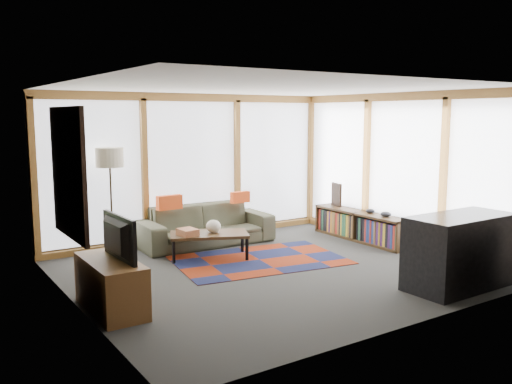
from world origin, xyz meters
TOP-DOWN VIEW (x-y plane):
  - ground at (0.00, 0.00)m, footprint 5.50×5.50m
  - room_envelope at (0.49, 0.56)m, footprint 5.52×5.02m
  - rug at (0.17, 0.57)m, footprint 2.78×2.02m
  - sofa at (-0.02, 1.95)m, footprint 2.35×0.97m
  - pillow_left at (-0.69, 1.96)m, footprint 0.43×0.14m
  - pillow_right at (0.65, 1.91)m, footprint 0.36×0.12m
  - floor_lamp at (-1.63, 2.07)m, footprint 0.43×0.43m
  - coffee_table at (-0.41, 1.11)m, footprint 1.33×1.03m
  - book_stack at (-0.76, 1.15)m, footprint 0.27×0.32m
  - vase at (-0.34, 1.10)m, footprint 0.28×0.28m
  - bookshelf at (2.43, 0.69)m, footprint 0.38×2.07m
  - bowl_a at (2.44, 0.11)m, footprint 0.20×0.20m
  - bowl_b at (2.48, 0.50)m, footprint 0.19×0.19m
  - shelf_picture at (2.50, 1.41)m, footprint 0.12×0.33m
  - tv_console at (-2.45, -0.30)m, footprint 0.50×1.19m
  - television at (-2.43, -0.32)m, footprint 0.15×0.89m
  - bar_counter at (1.61, -1.96)m, footprint 1.51×0.71m

SIDE VIEW (x-z plane):
  - ground at x=0.00m, z-range 0.00..0.00m
  - rug at x=0.17m, z-range 0.00..0.01m
  - coffee_table at x=-0.41m, z-range 0.00..0.40m
  - bookshelf at x=2.43m, z-range 0.00..0.52m
  - tv_console at x=-2.45m, z-range 0.00..0.60m
  - sofa at x=-0.02m, z-range 0.00..0.68m
  - book_stack at x=-0.76m, z-range 0.40..0.50m
  - bar_counter at x=1.61m, z-range 0.00..0.95m
  - vase at x=-0.34m, z-range 0.40..0.60m
  - bowl_b at x=2.48m, z-range 0.52..0.60m
  - bowl_a at x=2.44m, z-range 0.52..0.61m
  - shelf_picture at x=2.50m, z-range 0.52..0.95m
  - pillow_right at x=0.65m, z-range 0.68..0.88m
  - pillow_left at x=-0.69m, z-range 0.68..0.91m
  - television at x=-2.43m, z-range 0.60..1.11m
  - floor_lamp at x=-1.63m, z-range 0.00..1.72m
  - room_envelope at x=0.49m, z-range 0.23..2.85m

